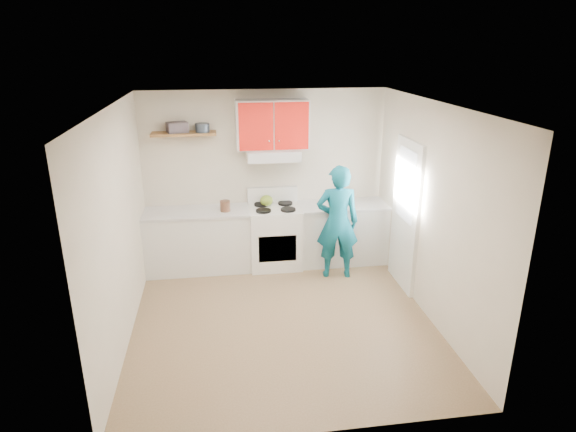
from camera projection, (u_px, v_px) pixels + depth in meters
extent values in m
plane|color=brown|center=(282.00, 319.00, 6.05)|extent=(3.80, 3.80, 0.00)
cube|color=white|center=(281.00, 105.00, 5.18)|extent=(3.60, 3.80, 0.04)
cube|color=beige|center=(265.00, 177.00, 7.39)|extent=(3.60, 0.04, 2.60)
cube|color=beige|center=(314.00, 302.00, 3.85)|extent=(3.60, 0.04, 2.60)
cube|color=beige|center=(120.00, 228.00, 5.37)|extent=(0.04, 3.80, 2.60)
cube|color=beige|center=(431.00, 213.00, 5.86)|extent=(0.04, 3.80, 2.60)
cube|color=white|center=(405.00, 215.00, 6.61)|extent=(0.05, 0.85, 2.05)
cube|color=white|center=(406.00, 185.00, 6.46)|extent=(0.01, 0.55, 0.95)
cube|color=silver|center=(198.00, 241.00, 7.25)|extent=(1.52, 0.60, 0.90)
cube|color=silver|center=(342.00, 233.00, 7.55)|extent=(1.32, 0.60, 0.90)
cube|color=white|center=(275.00, 237.00, 7.38)|extent=(0.76, 0.65, 0.92)
cube|color=silver|center=(273.00, 155.00, 7.07)|extent=(0.76, 0.44, 0.15)
cube|color=red|center=(273.00, 125.00, 6.98)|extent=(1.02, 0.33, 0.70)
cube|color=brown|center=(184.00, 134.00, 6.85)|extent=(0.90, 0.30, 0.04)
cube|color=#443C44|center=(177.00, 127.00, 6.81)|extent=(0.32, 0.27, 0.14)
cylinder|color=#333D4C|center=(202.00, 128.00, 6.84)|extent=(0.23, 0.23, 0.12)
ellipsoid|color=olive|center=(266.00, 201.00, 7.29)|extent=(0.22, 0.22, 0.16)
cylinder|color=#4C3021|center=(225.00, 207.00, 7.06)|extent=(0.19, 0.19, 0.18)
cube|color=olive|center=(332.00, 206.00, 7.33)|extent=(0.29, 0.22, 0.02)
cube|color=#B31222|center=(369.00, 206.00, 7.36)|extent=(0.35, 0.30, 0.01)
imported|color=#0C5B71|center=(337.00, 222.00, 6.92)|extent=(0.65, 0.47, 1.66)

